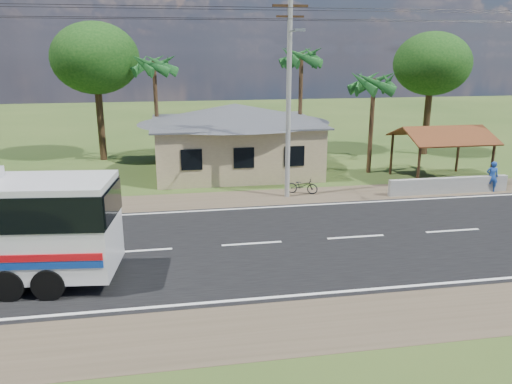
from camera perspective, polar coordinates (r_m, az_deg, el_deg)
ground at (r=20.69m, az=-0.48°, el=-5.97°), size 120.00×120.00×0.00m
road at (r=20.69m, az=-0.48°, el=-5.94°), size 120.00×16.00×0.03m
house at (r=32.59m, az=-2.44°, el=6.99°), size 12.40×10.00×5.00m
waiting_shed at (r=32.19m, az=20.49°, el=6.04°), size 5.20×4.48×3.35m
concrete_barrier at (r=29.70m, az=21.14°, el=0.70°), size 7.00×0.30×0.90m
utility_poles at (r=26.14m, az=3.05°, el=11.66°), size 32.80×2.22×11.00m
palm_near at (r=32.53m, az=13.33°, el=12.01°), size 2.80×2.80×6.70m
palm_mid at (r=35.62m, az=5.21°, el=15.01°), size 2.80×2.80×8.20m
palm_far at (r=34.97m, az=-11.58°, el=13.95°), size 2.80×2.80×7.70m
tree_behind_house at (r=37.27m, az=-17.89°, el=14.31°), size 6.00×6.00×9.61m
tree_behind_shed at (r=39.82m, az=19.47°, el=13.61°), size 5.60×5.60×9.02m
motorcycle at (r=27.77m, az=5.29°, el=0.73°), size 1.84×1.21×0.91m
person at (r=30.93m, az=25.38°, el=1.61°), size 0.75×0.64×1.75m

